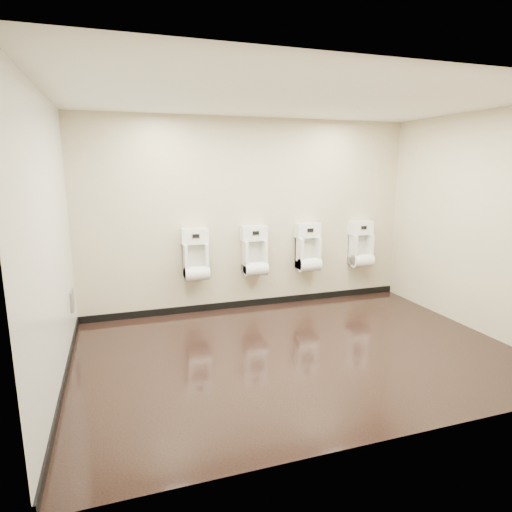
{
  "coord_description": "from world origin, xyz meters",
  "views": [
    {
      "loc": [
        -1.91,
        -4.27,
        2.11
      ],
      "look_at": [
        -0.32,
        0.55,
        1.05
      ],
      "focal_mm": 30.0,
      "sensor_mm": 36.0,
      "label": 1
    }
  ],
  "objects_px": {
    "urinal_1": "(255,254)",
    "urinal_3": "(361,247)",
    "urinal_2": "(308,251)",
    "access_panel": "(72,300)",
    "urinal_0": "(196,258)"
  },
  "relations": [
    {
      "from": "access_panel",
      "to": "urinal_2",
      "type": "relative_size",
      "value": 0.35
    },
    {
      "from": "access_panel",
      "to": "urinal_1",
      "type": "distance_m",
      "value": 2.55
    },
    {
      "from": "urinal_1",
      "to": "urinal_2",
      "type": "distance_m",
      "value": 0.87
    },
    {
      "from": "access_panel",
      "to": "urinal_1",
      "type": "bearing_deg",
      "value": 9.6
    },
    {
      "from": "access_panel",
      "to": "urinal_1",
      "type": "height_order",
      "value": "urinal_1"
    },
    {
      "from": "urinal_1",
      "to": "urinal_2",
      "type": "bearing_deg",
      "value": 0.0
    },
    {
      "from": "urinal_2",
      "to": "urinal_3",
      "type": "relative_size",
      "value": 1.0
    },
    {
      "from": "urinal_1",
      "to": "urinal_3",
      "type": "relative_size",
      "value": 1.0
    },
    {
      "from": "urinal_1",
      "to": "urinal_3",
      "type": "bearing_deg",
      "value": 0.0
    },
    {
      "from": "urinal_0",
      "to": "urinal_1",
      "type": "bearing_deg",
      "value": 0.0
    },
    {
      "from": "urinal_0",
      "to": "urinal_3",
      "type": "height_order",
      "value": "same"
    },
    {
      "from": "urinal_1",
      "to": "urinal_3",
      "type": "xyz_separation_m",
      "value": [
        1.8,
        0.0,
        0.0
      ]
    },
    {
      "from": "access_panel",
      "to": "urinal_2",
      "type": "xyz_separation_m",
      "value": [
        3.37,
        0.42,
        0.33
      ]
    },
    {
      "from": "urinal_0",
      "to": "urinal_2",
      "type": "distance_m",
      "value": 1.75
    },
    {
      "from": "urinal_1",
      "to": "urinal_2",
      "type": "height_order",
      "value": "same"
    }
  ]
}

